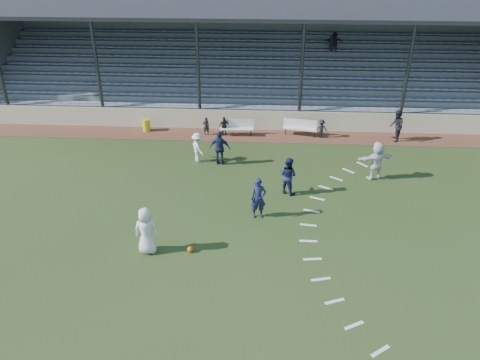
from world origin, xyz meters
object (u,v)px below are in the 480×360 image
object	(u,v)px
player_white_lead	(146,231)
player_navy_lead	(258,198)
bench_left	(237,126)
official	(396,126)
trash_bin	(146,125)
football	(190,249)
bench_right	(300,126)

from	to	relation	value
player_white_lead	player_navy_lead	distance (m)	4.90
bench_left	player_navy_lead	size ratio (longest dim) A/B	1.11
bench_left	player_white_lead	size ratio (longest dim) A/B	1.06
official	trash_bin	bearing A→B (deg)	-87.44
trash_bin	football	world-z (taller)	trash_bin
player_white_lead	official	distance (m)	16.28
trash_bin	bench_right	bearing A→B (deg)	-0.83
bench_left	football	distance (m)	11.54
trash_bin	official	distance (m)	14.68
bench_right	official	world-z (taller)	official
football	bench_right	bearing A→B (deg)	67.97
official	football	bearing A→B (deg)	-37.17
official	player_navy_lead	bearing A→B (deg)	-36.70
bench_right	player_white_lead	distance (m)	13.37
bench_left	official	world-z (taller)	official
bench_right	trash_bin	distance (m)	9.23
bench_left	football	bearing A→B (deg)	-96.61
bench_left	bench_right	xyz separation A→B (m)	(3.73, 0.22, 0.00)
bench_right	football	world-z (taller)	bench_right
bench_left	player_navy_lead	xyz separation A→B (m)	(1.50, -8.87, 0.32)
trash_bin	player_white_lead	size ratio (longest dim) A/B	0.38
bench_right	player_navy_lead	size ratio (longest dim) A/B	1.13
official	bench_right	bearing A→B (deg)	-90.24
football	player_navy_lead	bearing A→B (deg)	46.28
player_white_lead	player_navy_lead	size ratio (longest dim) A/B	1.05
football	player_white_lead	bearing A→B (deg)	-177.38
bench_right	trash_bin	bearing A→B (deg)	-168.98
player_navy_lead	bench_right	bearing A→B (deg)	65.95
football	player_white_lead	distance (m)	1.80
trash_bin	player_navy_lead	size ratio (longest dim) A/B	0.40
bench_left	player_white_lead	xyz separation A→B (m)	(-2.60, -11.56, 0.36)
bench_right	trash_bin	xyz separation A→B (m)	(-9.23, 0.13, -0.21)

